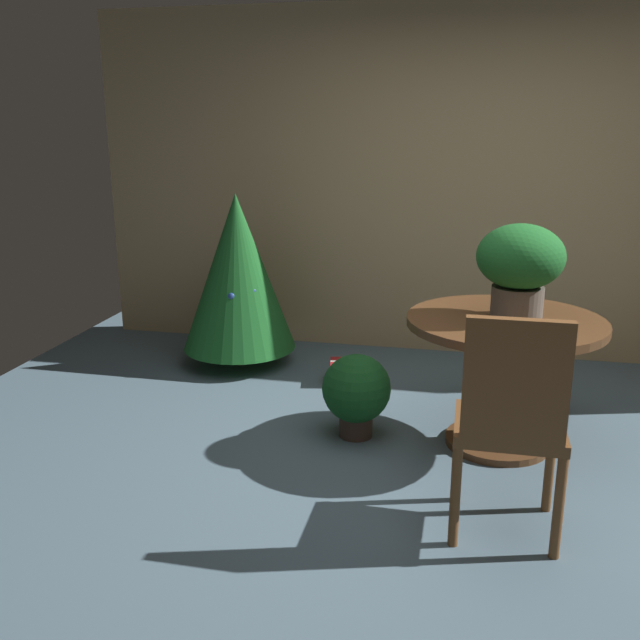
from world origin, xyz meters
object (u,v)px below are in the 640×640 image
Objects in this scene: flower_vase at (520,263)px; potted_plant at (356,391)px; holiday_tree at (238,272)px; gift_box_red at (344,372)px; round_dining_table at (503,360)px; wooden_chair_near at (511,416)px.

flower_vase is 1.15m from potted_plant.
potted_plant is at bearing -44.95° from holiday_tree.
potted_plant is (0.22, -0.82, 0.20)m from gift_box_red.
round_dining_table is 1.34m from gift_box_red.
wooden_chair_near is 2.09× the size of potted_plant.
flower_vase reaches higher than gift_box_red.
gift_box_red is 0.47× the size of potted_plant.
round_dining_table is 4.65× the size of gift_box_red.
flower_vase is 1.03× the size of potted_plant.
round_dining_table is at bearing -36.86° from gift_box_red.
gift_box_red is at bearing 143.14° from round_dining_table.
potted_plant is (-0.80, 0.88, -0.30)m from wooden_chair_near.
flower_vase is 1.62m from gift_box_red.
wooden_chair_near is at bearing -59.18° from gift_box_red.
gift_box_red is at bearing 104.90° from potted_plant.
holiday_tree reaches higher than potted_plant.
potted_plant is at bearing -174.56° from flower_vase.
potted_plant is at bearing 132.10° from wooden_chair_near.
flower_vase is at bearing 23.83° from round_dining_table.
flower_vase is 0.40× the size of holiday_tree.
round_dining_table is at bearing 90.00° from wooden_chair_near.
holiday_tree is (-1.86, 1.00, 0.20)m from round_dining_table.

